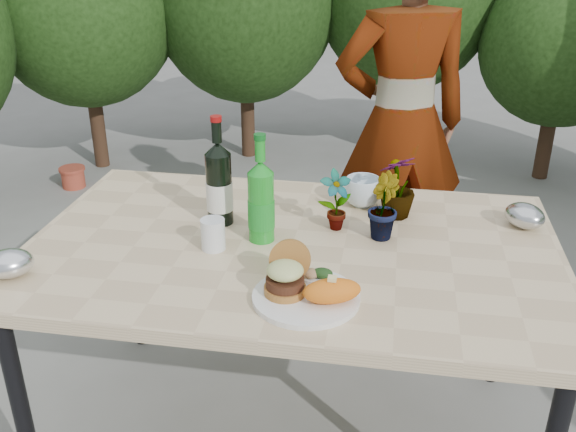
% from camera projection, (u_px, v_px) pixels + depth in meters
% --- Properties ---
extents(ground, '(80.00, 80.00, 0.00)m').
position_uv_depth(ground, '(292.00, 432.00, 2.26)').
color(ground, slate).
rests_on(ground, ground).
extents(patio_table, '(1.60, 1.00, 0.75)m').
position_uv_depth(patio_table, '(292.00, 260.00, 1.96)').
color(patio_table, beige).
rests_on(patio_table, ground).
extents(shrub_hedge, '(6.96, 4.99, 2.08)m').
position_uv_depth(shrub_hedge, '(371.00, 32.00, 3.18)').
color(shrub_hedge, '#382316').
rests_on(shrub_hedge, ground).
extents(dinner_plate, '(0.28, 0.28, 0.01)m').
position_uv_depth(dinner_plate, '(306.00, 297.00, 1.65)').
color(dinner_plate, white).
rests_on(dinner_plate, patio_table).
extents(burger_stack, '(0.11, 0.16, 0.11)m').
position_uv_depth(burger_stack, '(286.00, 274.00, 1.66)').
color(burger_stack, '#B7722D').
rests_on(burger_stack, dinner_plate).
extents(sweet_potato, '(0.17, 0.12, 0.06)m').
position_uv_depth(sweet_potato, '(332.00, 291.00, 1.61)').
color(sweet_potato, orange).
rests_on(sweet_potato, dinner_plate).
extents(grilled_veg, '(0.08, 0.05, 0.03)m').
position_uv_depth(grilled_veg, '(317.00, 273.00, 1.73)').
color(grilled_veg, olive).
rests_on(grilled_veg, dinner_plate).
extents(wine_bottle, '(0.09, 0.09, 0.35)m').
position_uv_depth(wine_bottle, '(219.00, 185.00, 2.02)').
color(wine_bottle, black).
rests_on(wine_bottle, patio_table).
extents(sparkling_water, '(0.08, 0.08, 0.34)m').
position_uv_depth(sparkling_water, '(261.00, 203.00, 1.91)').
color(sparkling_water, '#1A9022').
rests_on(sparkling_water, patio_table).
extents(plastic_cup, '(0.07, 0.07, 0.09)m').
position_uv_depth(plastic_cup, '(213.00, 234.00, 1.89)').
color(plastic_cup, white).
rests_on(plastic_cup, patio_table).
extents(seedling_left, '(0.12, 0.11, 0.19)m').
position_uv_depth(seedling_left, '(336.00, 201.00, 1.99)').
color(seedling_left, '#27521C').
rests_on(seedling_left, patio_table).
extents(seedling_mid, '(0.11, 0.13, 0.20)m').
position_uv_depth(seedling_mid, '(382.00, 206.00, 1.94)').
color(seedling_mid, '#235A1E').
rests_on(seedling_mid, patio_table).
extents(seedling_right, '(0.17, 0.17, 0.21)m').
position_uv_depth(seedling_right, '(397.00, 186.00, 2.08)').
color(seedling_right, '#2D5A1E').
rests_on(seedling_right, patio_table).
extents(blue_bowl, '(0.16, 0.16, 0.10)m').
position_uv_depth(blue_bowl, '(363.00, 192.00, 2.18)').
color(blue_bowl, white).
rests_on(blue_bowl, patio_table).
extents(foil_packet_left, '(0.17, 0.16, 0.08)m').
position_uv_depth(foil_packet_left, '(9.00, 263.00, 1.75)').
color(foil_packet_left, silver).
rests_on(foil_packet_left, patio_table).
extents(foil_packet_right, '(0.17, 0.17, 0.08)m').
position_uv_depth(foil_packet_right, '(525.00, 216.00, 2.03)').
color(foil_packet_right, '#B7BBBF').
rests_on(foil_packet_right, patio_table).
extents(person, '(0.69, 0.56, 1.65)m').
position_uv_depth(person, '(401.00, 124.00, 2.80)').
color(person, '#99624C').
rests_on(person, ground).
extents(terracotta_pot, '(0.17, 0.17, 0.14)m').
position_uv_depth(terracotta_pot, '(73.00, 177.00, 4.27)').
color(terracotta_pot, '#A93F2B').
rests_on(terracotta_pot, ground).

